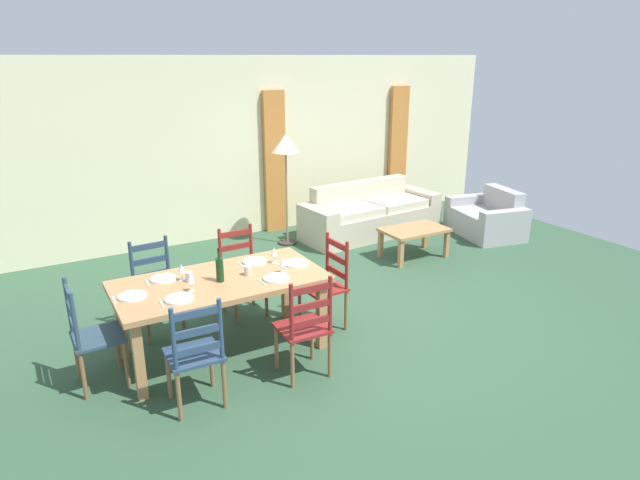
% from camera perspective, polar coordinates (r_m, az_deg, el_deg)
% --- Properties ---
extents(ground_plane, '(9.60, 9.60, 0.02)m').
position_cam_1_polar(ground_plane, '(6.07, 2.81, -7.78)').
color(ground_plane, '#315339').
extents(wall_far, '(9.60, 0.16, 2.70)m').
position_cam_1_polar(wall_far, '(8.51, -9.18, 9.36)').
color(wall_far, beige).
rests_on(wall_far, ground_plane).
extents(curtain_panel_left, '(0.35, 0.08, 2.20)m').
position_cam_1_polar(curtain_panel_left, '(8.67, -4.73, 8.02)').
color(curtain_panel_left, '#C37734').
rests_on(curtain_panel_left, ground_plane).
extents(curtain_panel_right, '(0.35, 0.08, 2.20)m').
position_cam_1_polar(curtain_panel_right, '(9.91, 8.09, 9.24)').
color(curtain_panel_right, '#C37734').
rests_on(curtain_panel_right, ground_plane).
extents(dining_table, '(1.90, 0.96, 0.75)m').
position_cam_1_polar(dining_table, '(5.14, -10.30, -4.94)').
color(dining_table, '#B17F4E').
rests_on(dining_table, ground_plane).
extents(dining_chair_near_left, '(0.43, 0.41, 0.96)m').
position_cam_1_polar(dining_chair_near_left, '(4.48, -12.84, -11.50)').
color(dining_chair_near_left, navy).
rests_on(dining_chair_near_left, ground_plane).
extents(dining_chair_near_right, '(0.43, 0.41, 0.96)m').
position_cam_1_polar(dining_chair_near_right, '(4.76, -1.56, -9.05)').
color(dining_chair_near_right, maroon).
rests_on(dining_chair_near_right, ground_plane).
extents(dining_chair_far_left, '(0.45, 0.43, 0.96)m').
position_cam_1_polar(dining_chair_far_left, '(5.78, -16.72, -4.73)').
color(dining_chair_far_left, '#2A4258').
rests_on(dining_chair_far_left, ground_plane).
extents(dining_chair_far_right, '(0.44, 0.42, 0.96)m').
position_cam_1_polar(dining_chair_far_right, '(5.98, -8.19, -3.28)').
color(dining_chair_far_right, maroon).
rests_on(dining_chair_far_right, ground_plane).
extents(dining_chair_head_west, '(0.41, 0.43, 0.96)m').
position_cam_1_polar(dining_chair_head_west, '(5.02, -22.77, -9.12)').
color(dining_chair_head_west, '#2E4657').
rests_on(dining_chair_head_west, ground_plane).
extents(dining_chair_head_east, '(0.42, 0.43, 0.96)m').
position_cam_1_polar(dining_chair_head_east, '(5.62, 0.74, -4.55)').
color(dining_chair_head_east, maroon).
rests_on(dining_chair_head_east, ground_plane).
extents(dinner_plate_near_left, '(0.24, 0.24, 0.02)m').
position_cam_1_polar(dinner_plate_near_left, '(4.76, -14.45, -5.93)').
color(dinner_plate_near_left, white).
rests_on(dinner_plate_near_left, dining_table).
extents(fork_near_left, '(0.02, 0.17, 0.01)m').
position_cam_1_polar(fork_near_left, '(4.73, -16.20, -6.33)').
color(fork_near_left, silver).
rests_on(fork_near_left, dining_table).
extents(dinner_plate_near_right, '(0.24, 0.24, 0.02)m').
position_cam_1_polar(dinner_plate_near_right, '(5.04, -4.57, -3.98)').
color(dinner_plate_near_right, white).
rests_on(dinner_plate_near_right, dining_table).
extents(fork_near_right, '(0.02, 0.17, 0.01)m').
position_cam_1_polar(fork_near_right, '(4.98, -6.13, -4.36)').
color(fork_near_right, silver).
rests_on(fork_near_right, dining_table).
extents(dinner_plate_far_left, '(0.24, 0.24, 0.02)m').
position_cam_1_polar(dinner_plate_far_left, '(5.21, -15.96, -3.89)').
color(dinner_plate_far_left, white).
rests_on(dinner_plate_far_left, dining_table).
extents(fork_far_left, '(0.02, 0.17, 0.01)m').
position_cam_1_polar(fork_far_left, '(5.18, -17.56, -4.23)').
color(fork_far_left, silver).
rests_on(fork_far_left, dining_table).
extents(dinner_plate_far_right, '(0.24, 0.24, 0.02)m').
position_cam_1_polar(dinner_plate_far_right, '(5.46, -6.81, -2.21)').
color(dinner_plate_far_right, white).
rests_on(dinner_plate_far_right, dining_table).
extents(fork_far_right, '(0.03, 0.17, 0.01)m').
position_cam_1_polar(fork_far_right, '(5.41, -8.27, -2.54)').
color(fork_far_right, silver).
rests_on(fork_far_right, dining_table).
extents(dinner_plate_head_west, '(0.24, 0.24, 0.02)m').
position_cam_1_polar(dinner_plate_head_west, '(4.93, -18.95, -5.53)').
color(dinner_plate_head_west, white).
rests_on(dinner_plate_head_west, dining_table).
extents(fork_head_west, '(0.03, 0.17, 0.01)m').
position_cam_1_polar(fork_head_west, '(4.91, -20.66, -5.90)').
color(fork_head_west, silver).
rests_on(fork_head_west, dining_table).
extents(dinner_plate_head_east, '(0.24, 0.24, 0.02)m').
position_cam_1_polar(dinner_plate_head_east, '(5.38, -2.53, -2.42)').
color(dinner_plate_head_east, white).
rests_on(dinner_plate_head_east, dining_table).
extents(fork_head_east, '(0.03, 0.17, 0.01)m').
position_cam_1_polar(fork_head_east, '(5.32, -3.97, -2.77)').
color(fork_head_east, silver).
rests_on(fork_head_east, dining_table).
extents(wine_bottle, '(0.07, 0.07, 0.32)m').
position_cam_1_polar(wine_bottle, '(5.01, -10.39, -3.00)').
color(wine_bottle, '#143819').
rests_on(wine_bottle, dining_table).
extents(wine_glass_near_left, '(0.06, 0.06, 0.16)m').
position_cam_1_polar(wine_glass_near_left, '(4.86, -13.32, -3.99)').
color(wine_glass_near_left, white).
rests_on(wine_glass_near_left, dining_table).
extents(wine_glass_near_right, '(0.06, 0.06, 0.16)m').
position_cam_1_polar(wine_glass_near_right, '(5.14, -3.92, -2.25)').
color(wine_glass_near_right, white).
rests_on(wine_glass_near_right, dining_table).
extents(wine_glass_far_left, '(0.06, 0.06, 0.16)m').
position_cam_1_polar(wine_glass_far_left, '(5.11, -14.22, -2.95)').
color(wine_glass_far_left, white).
rests_on(wine_glass_far_left, dining_table).
extents(wine_glass_far_right, '(0.06, 0.06, 0.16)m').
position_cam_1_polar(wine_glass_far_right, '(5.39, -4.81, -1.29)').
color(wine_glass_far_right, white).
rests_on(wine_glass_far_right, dining_table).
extents(coffee_cup_primary, '(0.07, 0.07, 0.09)m').
position_cam_1_polar(coffee_cup_primary, '(5.14, -7.54, -3.17)').
color(coffee_cup_primary, beige).
rests_on(coffee_cup_primary, dining_table).
extents(coffee_cup_secondary, '(0.07, 0.07, 0.09)m').
position_cam_1_polar(coffee_cup_secondary, '(5.10, -13.44, -3.74)').
color(coffee_cup_secondary, beige).
rests_on(coffee_cup_secondary, dining_table).
extents(couch, '(2.34, 0.98, 0.80)m').
position_cam_1_polar(couch, '(8.69, 5.09, 2.56)').
color(couch, beige).
rests_on(couch, ground_plane).
extents(coffee_table, '(0.90, 0.56, 0.42)m').
position_cam_1_polar(coffee_table, '(7.71, 9.77, 0.73)').
color(coffee_table, '#B17F4E').
rests_on(coffee_table, ground_plane).
extents(armchair_upholstered, '(1.02, 1.30, 0.72)m').
position_cam_1_polar(armchair_upholstered, '(9.03, 17.18, 2.11)').
color(armchair_upholstered, '#A9A7A9').
rests_on(armchair_upholstered, ground_plane).
extents(standing_lamp, '(0.40, 0.40, 1.64)m').
position_cam_1_polar(standing_lamp, '(7.93, -3.59, 9.33)').
color(standing_lamp, '#332D28').
rests_on(standing_lamp, ground_plane).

